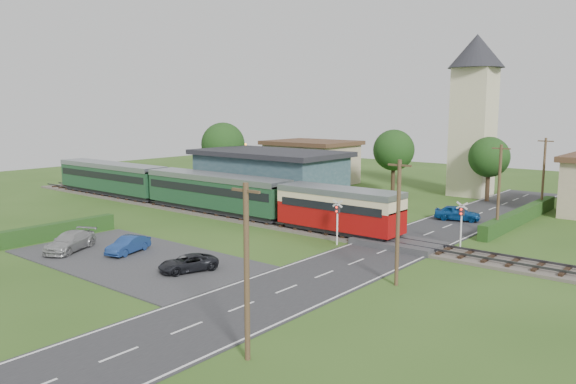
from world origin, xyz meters
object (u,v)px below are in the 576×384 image
Objects in this scene: train at (193,188)px; house_west at (312,162)px; crossing_signal_near at (337,215)px; car_park_dark at (188,263)px; equipment_hut at (177,184)px; church_tower at (474,103)px; car_on_road at (457,213)px; pedestrian_far at (186,190)px; car_park_blue at (128,245)px; pedestrian_near at (267,202)px; crossing_signal_far at (461,218)px; station_building at (270,175)px; car_park_silver at (70,242)px.

train is 4.00× the size of house_west.
crossing_signal_near is 0.93× the size of car_park_dark.
church_tower is at bearing 44.75° from equipment_hut.
car_on_road is 26.82m from pedestrian_far.
crossing_signal_near is at bearing 34.13° from car_park_blue.
car_park_blue is at bearing -71.77° from house_west.
train is 16.19m from car_park_blue.
church_tower reaches higher than train.
crossing_signal_near reaches higher than pedestrian_near.
train is at bearing -136.72° from pedestrian_far.
equipment_hut is 0.78× the size of crossing_signal_near.
crossing_signal_near is at bearing -146.31° from crossing_signal_far.
house_west is at bearing 130.11° from crossing_signal_near.
train is 25.48× the size of pedestrian_near.
house_west is at bearing 109.65° from station_building.
church_tower is at bearing 1.19° from car_on_road.
equipment_hut is at bearing -135.25° from church_tower.
church_tower is 4.58× the size of car_on_road.
house_west is at bearing 81.38° from equipment_hut.
car_on_road is at bearing 96.37° from car_park_dark.
church_tower is (16.84, 26.00, 8.05)m from train.
station_building is 8.76m from pedestrian_far.
pedestrian_far is (-18.99, 16.10, 0.84)m from car_park_dark.
pedestrian_near reaches higher than car_park_silver.
crossing_signal_near is at bearing -49.89° from house_west.
crossing_signal_far is 1.70× the size of pedestrian_far.
crossing_signal_far is (25.44, 2.39, -0.04)m from train.
car_park_silver is (11.39, -18.82, -1.03)m from equipment_hut.
church_tower reaches higher than car_park_dark.
crossing_signal_far is at bearing -163.67° from pedestrian_near.
station_building is 9.19m from train.
car_on_road is at bearing 76.63° from crossing_signal_near.
train is at bearing 107.74° from car_park_blue.
train reaches higher than car_on_road.
train is 22.39× the size of pedestrian_far.
crossing_signal_far is at bearing -35.77° from house_west.
pedestrian_far reaches higher than car_park_dark.
pedestrian_far reaches higher than car_on_road.
crossing_signal_near is at bearing -12.94° from equipment_hut.
house_west reaches higher than crossing_signal_far.
equipment_hut reaches higher than car_park_blue.
church_tower is 10.38× the size of pedestrian_near.
train is at bearing 35.16° from pedestrian_near.
pedestrian_near is at bearing -112.18° from church_tower.
pedestrian_near is at bearing -63.17° from house_west.
crossing_signal_near reaches higher than car_park_silver.
train is 18.39m from crossing_signal_near.
pedestrian_near is at bearing -3.23° from equipment_hut.
car_park_blue is at bearing -48.00° from equipment_hut.
equipment_hut is 22.02m from car_park_silver.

